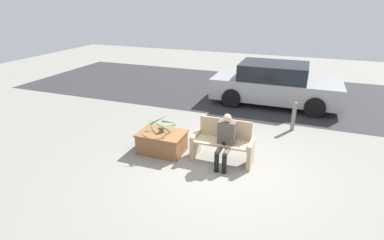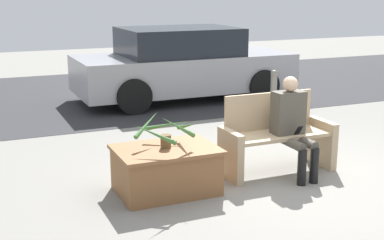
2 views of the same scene
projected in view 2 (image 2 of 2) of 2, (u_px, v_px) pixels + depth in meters
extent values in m
plane|color=gray|center=(297.00, 181.00, 6.32)|extent=(30.00, 30.00, 0.00)
cube|color=#2D2D30|center=(137.00, 91.00, 11.82)|extent=(20.00, 6.00, 0.01)
cube|color=tan|center=(230.00, 155.00, 6.32)|extent=(0.09, 0.53, 0.60)
cube|color=tan|center=(322.00, 143.00, 6.82)|extent=(0.09, 0.53, 0.60)
cube|color=tan|center=(278.00, 135.00, 6.53)|extent=(1.22, 0.49, 0.04)
cube|color=tan|center=(269.00, 111.00, 6.69)|extent=(1.22, 0.04, 0.46)
cube|color=#4C473D|center=(288.00, 112.00, 6.46)|extent=(0.38, 0.22, 0.52)
sphere|color=tan|center=(290.00, 84.00, 6.36)|extent=(0.18, 0.18, 0.18)
cylinder|color=#4C473D|center=(292.00, 143.00, 6.30)|extent=(0.11, 0.46, 0.11)
cylinder|color=#4C473D|center=(304.00, 142.00, 6.37)|extent=(0.11, 0.46, 0.11)
cylinder|color=black|center=(302.00, 168.00, 6.16)|extent=(0.10, 0.10, 0.42)
cylinder|color=black|center=(314.00, 166.00, 6.22)|extent=(0.10, 0.10, 0.42)
cube|color=black|center=(298.00, 131.00, 6.30)|extent=(0.07, 0.09, 0.12)
cube|color=brown|center=(166.00, 170.00, 5.94)|extent=(1.07, 0.75, 0.51)
cube|color=brown|center=(166.00, 150.00, 5.88)|extent=(1.12, 0.80, 0.04)
cylinder|color=brown|center=(166.00, 141.00, 5.86)|extent=(0.12, 0.12, 0.15)
cone|color=#427538|center=(186.00, 126.00, 5.91)|extent=(0.07, 0.50, 0.20)
cone|color=#427538|center=(167.00, 125.00, 6.08)|extent=(0.49, 0.25, 0.14)
cone|color=#427538|center=(147.00, 124.00, 5.92)|extent=(0.41, 0.36, 0.24)
cone|color=#427538|center=(155.00, 134.00, 5.61)|extent=(0.38, 0.41, 0.19)
cone|color=#427538|center=(178.00, 127.00, 5.65)|extent=(0.46, 0.18, 0.31)
cube|color=#99999E|center=(184.00, 72.00, 10.85)|extent=(4.33, 1.80, 0.71)
cube|color=black|center=(179.00, 41.00, 10.66)|extent=(2.25, 1.66, 0.54)
cylinder|color=black|center=(264.00, 86.00, 10.63)|extent=(0.65, 0.18, 0.65)
cylinder|color=black|center=(223.00, 73.00, 12.23)|extent=(0.65, 0.18, 0.65)
cylinder|color=black|center=(134.00, 97.00, 9.59)|extent=(0.65, 0.18, 0.65)
cylinder|color=black|center=(108.00, 81.00, 11.19)|extent=(0.65, 0.18, 0.65)
cylinder|color=slate|center=(273.00, 97.00, 9.24)|extent=(0.11, 0.11, 0.76)
sphere|color=slate|center=(274.00, 74.00, 9.14)|extent=(0.12, 0.12, 0.12)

